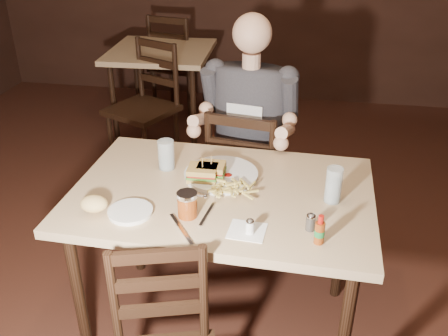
% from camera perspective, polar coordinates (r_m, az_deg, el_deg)
% --- Properties ---
extents(room_shell, '(7.00, 7.00, 7.00)m').
position_cam_1_polar(room_shell, '(1.55, 2.01, 11.76)').
color(room_shell, black).
rests_on(room_shell, ground).
extents(main_table, '(1.26, 0.86, 0.77)m').
position_cam_1_polar(main_table, '(2.12, -0.23, -4.38)').
color(main_table, tan).
rests_on(main_table, ground).
extents(bg_table, '(0.83, 0.83, 0.77)m').
position_cam_1_polar(bg_table, '(4.18, -7.21, 12.14)').
color(bg_table, tan).
rests_on(bg_table, ground).
extents(chair_far, '(0.48, 0.52, 0.90)m').
position_cam_1_polar(chair_far, '(2.81, 2.85, -1.23)').
color(chair_far, black).
rests_on(chair_far, ground).
extents(bg_chair_far, '(0.52, 0.56, 0.95)m').
position_cam_1_polar(bg_chair_far, '(4.74, -5.16, 11.66)').
color(bg_chair_far, black).
rests_on(bg_chair_far, ground).
extents(bg_chair_near, '(0.59, 0.61, 0.94)m').
position_cam_1_polar(bg_chair_near, '(3.75, -9.38, 6.64)').
color(bg_chair_near, black).
rests_on(bg_chair_near, ground).
extents(diner, '(0.58, 0.48, 0.90)m').
position_cam_1_polar(diner, '(2.57, 2.80, 7.29)').
color(diner, '#313236').
rests_on(diner, chair_far).
extents(dinner_plate, '(0.32, 0.32, 0.02)m').
position_cam_1_polar(dinner_plate, '(2.17, -0.34, -0.85)').
color(dinner_plate, white).
rests_on(dinner_plate, main_table).
extents(sandwich_left, '(0.13, 0.11, 0.10)m').
position_cam_1_polar(sandwich_left, '(2.10, -2.46, -0.07)').
color(sandwich_left, tan).
rests_on(sandwich_left, dinner_plate).
extents(sandwich_right, '(0.12, 0.10, 0.10)m').
position_cam_1_polar(sandwich_right, '(2.12, -1.46, 0.20)').
color(sandwich_right, tan).
rests_on(sandwich_right, dinner_plate).
extents(fries_pile, '(0.23, 0.16, 0.04)m').
position_cam_1_polar(fries_pile, '(2.04, 1.25, -2.17)').
color(fries_pile, '#DCC55E').
rests_on(fries_pile, dinner_plate).
extents(ketchup_dollop, '(0.04, 0.04, 0.01)m').
position_cam_1_polar(ketchup_dollop, '(2.15, 0.46, -0.82)').
color(ketchup_dollop, maroon).
rests_on(ketchup_dollop, dinner_plate).
extents(glass_left, '(0.07, 0.07, 0.13)m').
position_cam_1_polar(glass_left, '(2.24, -6.62, 1.53)').
color(glass_left, silver).
rests_on(glass_left, main_table).
extents(glass_right, '(0.07, 0.07, 0.15)m').
position_cam_1_polar(glass_right, '(2.02, 12.41, -1.91)').
color(glass_right, silver).
rests_on(glass_right, main_table).
extents(hot_sauce, '(0.04, 0.04, 0.11)m').
position_cam_1_polar(hot_sauce, '(1.78, 10.90, -6.91)').
color(hot_sauce, maroon).
rests_on(hot_sauce, main_table).
extents(salt_shaker, '(0.03, 0.03, 0.06)m').
position_cam_1_polar(salt_shaker, '(1.82, 2.98, -6.72)').
color(salt_shaker, white).
rests_on(salt_shaker, main_table).
extents(pepper_shaker, '(0.04, 0.04, 0.06)m').
position_cam_1_polar(pepper_shaker, '(1.86, 9.86, -6.14)').
color(pepper_shaker, '#38332D').
rests_on(pepper_shaker, main_table).
extents(syrup_dispenser, '(0.08, 0.08, 0.10)m').
position_cam_1_polar(syrup_dispenser, '(1.90, -4.22, -4.18)').
color(syrup_dispenser, maroon).
rests_on(syrup_dispenser, main_table).
extents(napkin, '(0.14, 0.13, 0.00)m').
position_cam_1_polar(napkin, '(1.84, 2.64, -7.18)').
color(napkin, white).
rests_on(napkin, main_table).
extents(knife, '(0.13, 0.18, 0.01)m').
position_cam_1_polar(knife, '(1.85, -4.92, -6.95)').
color(knife, silver).
rests_on(knife, napkin).
extents(fork, '(0.03, 0.16, 0.01)m').
position_cam_1_polar(fork, '(1.92, -1.94, -5.28)').
color(fork, silver).
rests_on(fork, napkin).
extents(side_plate, '(0.17, 0.17, 0.01)m').
position_cam_1_polar(side_plate, '(1.96, -10.65, -5.03)').
color(side_plate, white).
rests_on(side_plate, main_table).
extents(bread_roll, '(0.11, 0.09, 0.06)m').
position_cam_1_polar(bread_roll, '(1.98, -14.65, -3.96)').
color(bread_roll, '#D9B264').
rests_on(bread_roll, side_plate).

